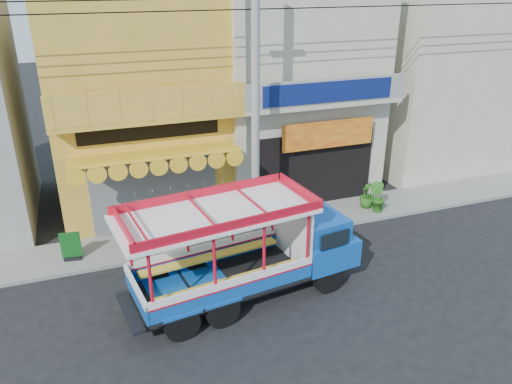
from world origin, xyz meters
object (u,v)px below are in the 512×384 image
(potted_plant_c, at_px, (367,195))
(utility_pole, at_px, (260,90))
(green_sign, at_px, (71,248))
(potted_plant_b, at_px, (377,197))
(songthaew_truck, at_px, (260,247))

(potted_plant_c, bearing_deg, utility_pole, -54.35)
(potted_plant_c, bearing_deg, green_sign, -61.56)
(potted_plant_b, distance_m, potted_plant_c, 0.44)
(songthaew_truck, relative_size, potted_plant_c, 6.61)
(green_sign, bearing_deg, potted_plant_c, 1.09)
(songthaew_truck, bearing_deg, potted_plant_b, 29.08)
(utility_pole, distance_m, green_sign, 7.52)
(utility_pole, relative_size, green_sign, 30.56)
(songthaew_truck, relative_size, potted_plant_b, 6.00)
(utility_pole, height_order, potted_plant_c, utility_pole)
(utility_pole, xyz_separation_m, potted_plant_c, (4.54, 0.66, -4.41))
(green_sign, bearing_deg, potted_plant_b, -1.14)
(songthaew_truck, relative_size, green_sign, 7.29)
(potted_plant_b, relative_size, potted_plant_c, 1.10)
(green_sign, distance_m, potted_plant_b, 10.69)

